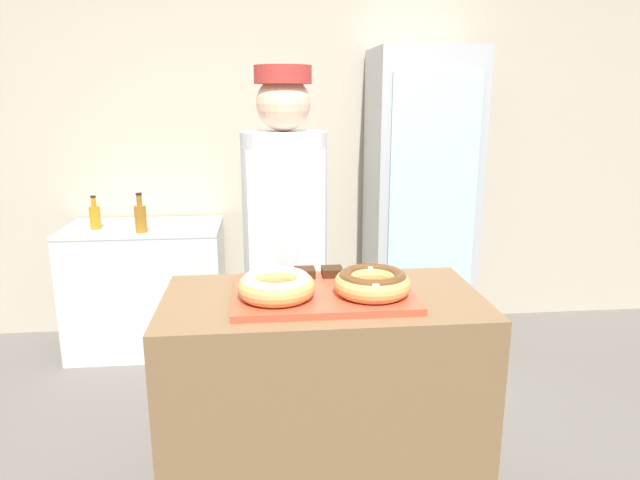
% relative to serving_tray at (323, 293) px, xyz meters
% --- Properties ---
extents(wall_back, '(8.00, 0.06, 2.70)m').
position_rel_serving_tray_xyz_m(wall_back, '(0.00, 2.13, 0.38)').
color(wall_back, '#BCB29E').
rests_on(wall_back, ground_plane).
extents(display_counter, '(1.13, 0.59, 0.96)m').
position_rel_serving_tray_xyz_m(display_counter, '(0.00, 0.00, -0.49)').
color(display_counter, brown).
rests_on(display_counter, ground_plane).
extents(serving_tray, '(0.63, 0.44, 0.02)m').
position_rel_serving_tray_xyz_m(serving_tray, '(0.00, 0.00, 0.00)').
color(serving_tray, '#D84C33').
rests_on(serving_tray, display_counter).
extents(donut_light_glaze, '(0.26, 0.26, 0.08)m').
position_rel_serving_tray_xyz_m(donut_light_glaze, '(-0.16, -0.06, 0.06)').
color(donut_light_glaze, tan).
rests_on(donut_light_glaze, serving_tray).
extents(donut_chocolate_glaze, '(0.26, 0.26, 0.08)m').
position_rel_serving_tray_xyz_m(donut_chocolate_glaze, '(0.16, -0.06, 0.06)').
color(donut_chocolate_glaze, tan).
rests_on(donut_chocolate_glaze, serving_tray).
extents(brownie_back_left, '(0.08, 0.08, 0.03)m').
position_rel_serving_tray_xyz_m(brownie_back_left, '(-0.05, 0.16, 0.03)').
color(brownie_back_left, '#382111').
rests_on(brownie_back_left, serving_tray).
extents(brownie_back_right, '(0.08, 0.08, 0.03)m').
position_rel_serving_tray_xyz_m(brownie_back_right, '(0.05, 0.16, 0.03)').
color(brownie_back_right, '#382111').
rests_on(brownie_back_right, serving_tray).
extents(baker_person, '(0.38, 0.38, 1.77)m').
position_rel_serving_tray_xyz_m(baker_person, '(-0.11, 0.59, -0.03)').
color(baker_person, '#4C4C51').
rests_on(baker_person, ground_plane).
extents(beverage_fridge, '(0.66, 0.59, 1.94)m').
position_rel_serving_tray_xyz_m(beverage_fridge, '(0.84, 1.78, -0.00)').
color(beverage_fridge, '#ADB2B7').
rests_on(beverage_fridge, ground_plane).
extents(chest_freezer, '(0.98, 0.57, 0.83)m').
position_rel_serving_tray_xyz_m(chest_freezer, '(-0.97, 1.78, -0.55)').
color(chest_freezer, silver).
rests_on(chest_freezer, ground_plane).
extents(bottle_amber, '(0.07, 0.07, 0.24)m').
position_rel_serving_tray_xyz_m(bottle_amber, '(-0.95, 1.61, -0.04)').
color(bottle_amber, '#99661E').
rests_on(bottle_amber, chest_freezer).
extents(bottle_orange, '(0.07, 0.07, 0.21)m').
position_rel_serving_tray_xyz_m(bottle_orange, '(-1.25, 1.73, -0.06)').
color(bottle_orange, orange).
rests_on(bottle_orange, chest_freezer).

